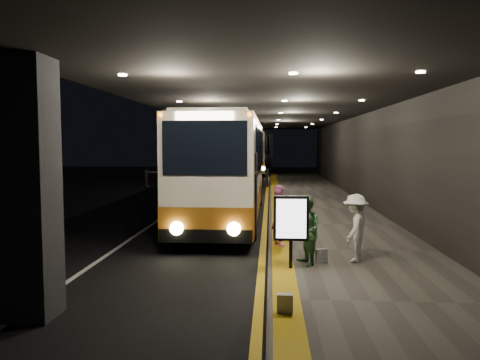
{
  "coord_description": "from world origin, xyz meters",
  "views": [
    {
      "loc": [
        2.55,
        -15.57,
        2.96
      ],
      "look_at": [
        1.48,
        0.78,
        1.7
      ],
      "focal_mm": 35.0,
      "sensor_mm": 36.0,
      "label": 1
    }
  ],
  "objects": [
    {
      "name": "stanchion_post",
      "position": [
        2.85,
        -2.34,
        0.69
      ],
      "size": [
        0.05,
        0.05,
        1.08
      ],
      "primitive_type": "cylinder",
      "color": "black",
      "rests_on": "sidewalk"
    },
    {
      "name": "bag_polka",
      "position": [
        3.76,
        -4.62,
        0.32
      ],
      "size": [
        0.31,
        0.21,
        0.34
      ],
      "primitive_type": "cube",
      "rotation": [
        0.0,
        0.0,
        0.34
      ],
      "color": "black",
      "rests_on": "sidewalk"
    },
    {
      "name": "coach_main",
      "position": [
        0.85,
        2.46,
        1.83
      ],
      "size": [
        2.55,
        12.28,
        3.82
      ],
      "rotation": [
        0.0,
        0.0,
        0.0
      ],
      "color": "beige",
      "rests_on": "ground"
    },
    {
      "name": "info_sign",
      "position": [
        3.02,
        -5.15,
        1.26
      ],
      "size": [
        0.78,
        0.13,
        1.66
      ],
      "rotation": [
        0.0,
        0.0,
        -0.01
      ],
      "color": "black",
      "rests_on": "sidewalk"
    },
    {
      "name": "passenger_boarding",
      "position": [
        2.8,
        -2.73,
        1.0
      ],
      "size": [
        0.62,
        0.73,
        1.69
      ],
      "primitive_type": "imported",
      "rotation": [
        0.0,
        0.0,
        1.99
      ],
      "color": "#D262A4",
      "rests_on": "sidewalk"
    },
    {
      "name": "coach_third",
      "position": [
        1.08,
        32.36,
        1.97
      ],
      "size": [
        3.51,
        13.17,
        4.1
      ],
      "rotation": [
        0.0,
        0.0,
        -0.06
      ],
      "color": "beige",
      "rests_on": "ground"
    },
    {
      "name": "passenger_waiting_green",
      "position": [
        3.36,
        -4.82,
        0.97
      ],
      "size": [
        0.72,
        0.91,
        1.64
      ],
      "primitive_type": "imported",
      "rotation": [
        0.0,
        0.0,
        -1.24
      ],
      "color": "#457C46",
      "rests_on": "sidewalk"
    },
    {
      "name": "terminal_wall",
      "position": [
        7.0,
        5.0,
        3.0
      ],
      "size": [
        0.1,
        50.0,
        6.0
      ],
      "primitive_type": "cube",
      "color": "black",
      "rests_on": "ground"
    },
    {
      "name": "tactile_strip",
      "position": [
        2.85,
        5.0,
        0.16
      ],
      "size": [
        0.5,
        50.0,
        0.01
      ],
      "primitive_type": "cube",
      "color": "gold",
      "rests_on": "sidewalk"
    },
    {
      "name": "ground",
      "position": [
        0.0,
        0.0,
        0.0
      ],
      "size": [
        90.0,
        90.0,
        0.0
      ],
      "primitive_type": "plane",
      "color": "black"
    },
    {
      "name": "support_columns",
      "position": [
        -1.5,
        4.0,
        2.2
      ],
      "size": [
        0.8,
        24.8,
        4.4
      ],
      "color": "black",
      "rests_on": "ground"
    },
    {
      "name": "kerb_stripe_yellow",
      "position": [
        2.35,
        5.0,
        0.01
      ],
      "size": [
        0.18,
        50.0,
        0.01
      ],
      "primitive_type": "cube",
      "color": "gold",
      "rests_on": "ground"
    },
    {
      "name": "coach_second",
      "position": [
        0.77,
        16.82,
        1.66
      ],
      "size": [
        2.42,
        11.02,
        3.46
      ],
      "rotation": [
        0.0,
        0.0,
        0.01
      ],
      "color": "beige",
      "rests_on": "ground"
    },
    {
      "name": "canopy",
      "position": [
        2.5,
        5.0,
        4.6
      ],
      "size": [
        9.0,
        50.0,
        0.4
      ],
      "primitive_type": "cube",
      "color": "black",
      "rests_on": "support_columns"
    },
    {
      "name": "lane_line_white",
      "position": [
        -1.8,
        5.0,
        0.01
      ],
      "size": [
        0.12,
        50.0,
        0.01
      ],
      "primitive_type": "cube",
      "color": "silver",
      "rests_on": "ground"
    },
    {
      "name": "passenger_waiting_white",
      "position": [
        4.59,
        -4.37,
        0.96
      ],
      "size": [
        0.88,
        1.16,
        1.62
      ],
      "primitive_type": "imported",
      "rotation": [
        0.0,
        0.0,
        -2.0
      ],
      "color": "white",
      "rests_on": "sidewalk"
    },
    {
      "name": "bag_plain",
      "position": [
        2.8,
        -7.96,
        0.31
      ],
      "size": [
        0.26,
        0.15,
        0.33
      ],
      "primitive_type": "cube",
      "rotation": [
        0.0,
        0.0,
        -0.0
      ],
      "color": "silver",
      "rests_on": "sidewalk"
    },
    {
      "name": "sidewalk",
      "position": [
        4.75,
        5.0,
        0.07
      ],
      "size": [
        4.5,
        50.0,
        0.15
      ],
      "primitive_type": "cube",
      "color": "#514C44",
      "rests_on": "ground"
    }
  ]
}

